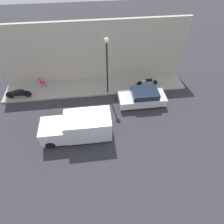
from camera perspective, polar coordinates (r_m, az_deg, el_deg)
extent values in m
plane|color=#2D2D33|center=(13.12, -3.95, -6.67)|extent=(60.00, 60.00, 0.00)
cube|color=gray|center=(16.62, -5.27, 8.31)|extent=(2.49, 16.37, 0.15)
cube|color=#B2A899|center=(16.25, -6.24, 18.66)|extent=(0.30, 16.37, 5.46)
cube|color=silver|center=(14.96, 9.65, 4.43)|extent=(1.75, 3.87, 0.67)
cube|color=#192333|center=(14.62, 10.67, 6.10)|extent=(1.54, 2.13, 0.48)
cylinder|color=black|center=(14.28, 4.50, 1.33)|extent=(0.20, 0.61, 0.61)
cylinder|color=black|center=(15.33, 3.55, 5.45)|extent=(0.20, 0.61, 0.61)
cylinder|color=black|center=(15.03, 15.67, 2.25)|extent=(0.20, 0.61, 0.61)
cylinder|color=black|center=(16.03, 14.08, 6.15)|extent=(0.20, 0.61, 0.61)
cube|color=silver|center=(12.24, -7.76, -4.32)|extent=(1.81, 3.13, 1.78)
cube|color=silver|center=(12.83, -18.45, -5.87)|extent=(1.72, 1.69, 1.25)
cube|color=#192333|center=(12.63, -19.94, -5.01)|extent=(1.54, 0.93, 0.50)
cylinder|color=black|center=(12.85, -19.42, -9.98)|extent=(0.22, 0.67, 0.67)
cylinder|color=black|center=(13.72, -18.72, -4.48)|extent=(0.22, 0.67, 0.67)
cylinder|color=black|center=(12.38, -2.72, -8.86)|extent=(0.22, 0.67, 0.67)
cylinder|color=black|center=(13.28, -3.30, -3.24)|extent=(0.22, 0.67, 0.67)
cube|color=#B7B7BF|center=(16.55, 11.43, 9.48)|extent=(0.30, 1.04, 0.37)
cube|color=black|center=(16.44, 12.04, 10.16)|extent=(0.27, 0.56, 0.12)
cylinder|color=black|center=(16.45, 9.03, 8.98)|extent=(0.10, 0.56, 0.56)
cylinder|color=black|center=(16.84, 13.63, 9.19)|extent=(0.10, 0.56, 0.56)
cube|color=black|center=(17.04, -28.30, 5.40)|extent=(0.30, 1.12, 0.39)
cube|color=black|center=(16.83, -28.13, 6.09)|extent=(0.27, 0.61, 0.12)
cylinder|color=black|center=(17.42, -30.31, 4.75)|extent=(0.10, 0.66, 0.66)
cylinder|color=black|center=(16.86, -25.87, 5.34)|extent=(0.10, 0.66, 0.66)
cylinder|color=black|center=(14.37, -1.57, 13.50)|extent=(0.12, 0.12, 4.72)
sphere|color=silver|center=(13.11, -1.81, 22.39)|extent=(0.38, 0.38, 0.38)
cube|color=#D8338C|center=(17.41, -21.74, 9.06)|extent=(0.40, 0.40, 0.04)
cube|color=#D8338C|center=(17.33, -22.51, 9.52)|extent=(0.40, 0.04, 0.39)
cylinder|color=#D8338C|center=(17.37, -21.05, 8.17)|extent=(0.04, 0.04, 0.44)
cylinder|color=#D8338C|center=(17.63, -20.91, 8.89)|extent=(0.04, 0.04, 0.44)
cylinder|color=#D8338C|center=(17.46, -22.14, 8.03)|extent=(0.04, 0.04, 0.44)
cylinder|color=#D8338C|center=(17.72, -21.98, 8.75)|extent=(0.04, 0.04, 0.44)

